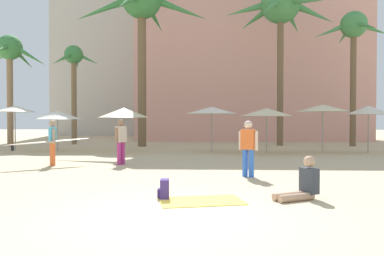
% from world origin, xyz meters
% --- Properties ---
extents(ground, '(120.00, 120.00, 0.00)m').
position_xyz_m(ground, '(0.00, 0.00, 0.00)').
color(ground, '#C6B28C').
extents(hotel_pink, '(18.62, 10.64, 16.99)m').
position_xyz_m(hotel_pink, '(4.08, 28.13, 8.49)').
color(hotel_pink, '#DB9989').
rests_on(hotel_pink, ground).
extents(hotel_tower_gray, '(18.21, 9.31, 22.78)m').
position_xyz_m(hotel_tower_gray, '(-7.42, 37.90, 11.39)').
color(hotel_tower_gray, '#BCB7AD').
rests_on(hotel_tower_gray, ground).
extents(palm_tree_far_left, '(8.46, 8.35, 10.65)m').
position_xyz_m(palm_tree_far_left, '(-3.59, 17.30, 8.72)').
color(palm_tree_far_left, brown).
rests_on(palm_tree_far_left, ground).
extents(palm_tree_left, '(5.08, 5.04, 8.64)m').
position_xyz_m(palm_tree_left, '(9.92, 18.17, 7.13)').
color(palm_tree_left, brown).
rests_on(palm_tree_left, ground).
extents(palm_tree_center, '(7.21, 6.40, 10.66)m').
position_xyz_m(palm_tree_center, '(5.35, 18.63, 8.93)').
color(palm_tree_center, brown).
rests_on(palm_tree_center, ground).
extents(palm_tree_right, '(3.49, 3.42, 6.90)m').
position_xyz_m(palm_tree_right, '(-8.79, 19.44, 5.45)').
color(palm_tree_right, brown).
rests_on(palm_tree_right, ground).
extents(palm_tree_far_right, '(4.77, 5.03, 7.11)m').
position_xyz_m(palm_tree_far_right, '(-12.07, 17.03, 5.77)').
color(palm_tree_far_right, '#896B4C').
rests_on(palm_tree_far_right, ground).
extents(cafe_umbrella_0, '(2.72, 2.72, 2.39)m').
position_xyz_m(cafe_umbrella_0, '(0.81, 13.36, 2.20)').
color(cafe_umbrella_0, gray).
rests_on(cafe_umbrella_0, ground).
extents(cafe_umbrella_1, '(2.54, 2.54, 2.21)m').
position_xyz_m(cafe_umbrella_1, '(-7.57, 13.61, 1.97)').
color(cafe_umbrella_1, gray).
rests_on(cafe_umbrella_1, ground).
extents(cafe_umbrella_2, '(2.23, 2.23, 2.44)m').
position_xyz_m(cafe_umbrella_2, '(8.90, 13.34, 2.20)').
color(cafe_umbrella_2, gray).
rests_on(cafe_umbrella_2, ground).
extents(cafe_umbrella_3, '(2.65, 2.65, 2.29)m').
position_xyz_m(cafe_umbrella_3, '(3.58, 12.64, 2.08)').
color(cafe_umbrella_3, gray).
rests_on(cafe_umbrella_3, ground).
extents(cafe_umbrella_4, '(2.70, 2.70, 2.34)m').
position_xyz_m(cafe_umbrella_4, '(-3.82, 13.17, 2.07)').
color(cafe_umbrella_4, gray).
rests_on(cafe_umbrella_4, ground).
extents(cafe_umbrella_5, '(2.68, 2.68, 2.48)m').
position_xyz_m(cafe_umbrella_5, '(6.49, 13.06, 2.29)').
color(cafe_umbrella_5, gray).
rests_on(cafe_umbrella_5, ground).
extents(cafe_umbrella_6, '(2.19, 2.19, 2.48)m').
position_xyz_m(cafe_umbrella_6, '(-9.97, 13.68, 2.30)').
color(cafe_umbrella_6, gray).
rests_on(cafe_umbrella_6, ground).
extents(beach_towel, '(1.89, 1.38, 0.01)m').
position_xyz_m(beach_towel, '(0.53, 1.26, 0.01)').
color(beach_towel, '#F4CC4C').
rests_on(beach_towel, ground).
extents(backpack, '(0.26, 0.31, 0.42)m').
position_xyz_m(backpack, '(-0.26, 1.46, 0.20)').
color(backpack, navy).
rests_on(backpack, ground).
extents(person_far_left, '(2.54, 2.24, 1.67)m').
position_xyz_m(person_far_left, '(-5.11, 7.06, 0.91)').
color(person_far_left, orange).
rests_on(person_far_left, ground).
extents(person_near_right, '(1.02, 0.77, 0.92)m').
position_xyz_m(person_near_right, '(2.67, 1.56, 0.32)').
color(person_near_right, tan).
rests_on(person_near_right, ground).
extents(person_near_left, '(0.39, 0.57, 1.71)m').
position_xyz_m(person_near_left, '(-2.64, 7.55, 0.94)').
color(person_near_left, '#B7337F').
rests_on(person_near_left, ground).
extents(person_mid_left, '(0.57, 0.38, 1.66)m').
position_xyz_m(person_mid_left, '(1.84, 4.69, 0.91)').
color(person_mid_left, blue).
rests_on(person_mid_left, ground).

